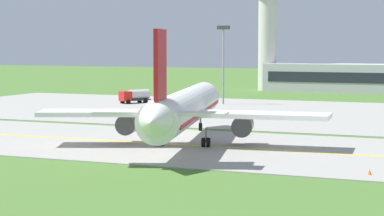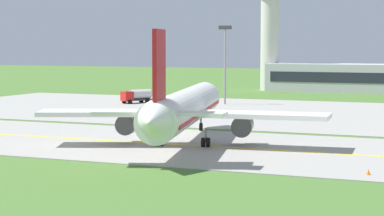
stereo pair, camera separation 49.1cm
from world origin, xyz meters
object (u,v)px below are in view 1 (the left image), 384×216
object	(u,v)px
control_tower	(267,19)
service_truck_fuel	(135,96)
airplane_lead	(185,109)
apron_light_mast	(223,55)

from	to	relation	value
control_tower	service_truck_fuel	bearing A→B (deg)	-103.33
service_truck_fuel	control_tower	world-z (taller)	control_tower
airplane_lead	service_truck_fuel	world-z (taller)	airplane_lead
airplane_lead	control_tower	distance (m)	101.07
airplane_lead	control_tower	world-z (taller)	control_tower
airplane_lead	service_truck_fuel	bearing A→B (deg)	122.32
airplane_lead	apron_light_mast	size ratio (longest dim) A/B	2.66
airplane_lead	apron_light_mast	distance (m)	56.09
apron_light_mast	control_tower	bearing A→B (deg)	96.21
service_truck_fuel	apron_light_mast	world-z (taller)	apron_light_mast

